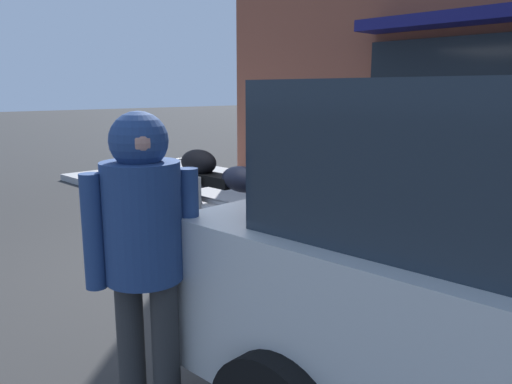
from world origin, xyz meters
The scene contains 5 objects.
ground_plane centered at (0.00, 0.00, 0.00)m, with size 80.00×80.00×0.00m, color #2C2C2C.
touring_motorcycle centered at (-0.35, 0.49, 0.61)m, with size 2.22×0.66×1.42m.
parked_bicycle centered at (-2.10, 0.75, 0.38)m, with size 1.69×0.48×0.93m.
pedestrian_walking centered at (1.56, -1.59, 1.03)m, with size 0.50×0.52×1.64m.
sandwich_board_sign centered at (-1.18, 2.54, 0.58)m, with size 0.55×0.41×0.90m.
Camera 1 is at (3.63, -2.85, 1.74)m, focal length 35.32 mm.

